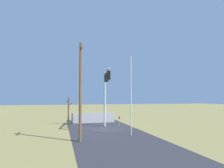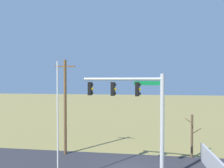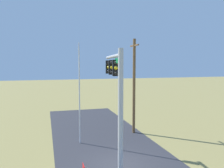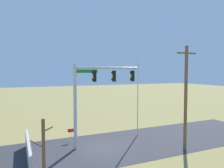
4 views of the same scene
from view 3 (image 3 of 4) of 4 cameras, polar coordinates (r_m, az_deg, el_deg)
The scene contains 5 objects.
ground_plane at distance 15.46m, azimuth 2.06°, elevation -19.31°, with size 160.00×160.00×0.00m, color olive.
road_surface at distance 19.02m, azimuth -1.82°, elevation -14.51°, with size 28.00×8.00×0.01m, color #2D2D33.
signal_mast at distance 13.47m, azimuth 0.97°, elevation -0.71°, with size 5.66×1.04×7.18m.
flagpole at distance 18.35m, azimuth -8.08°, elevation -2.46°, with size 0.10×0.10×7.98m, color silver.
utility_pole at distance 21.02m, azimuth 5.48°, elevation -0.16°, with size 1.90×0.26×8.61m.
Camera 3 is at (13.37, -4.41, 6.38)m, focal length 36.88 mm.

